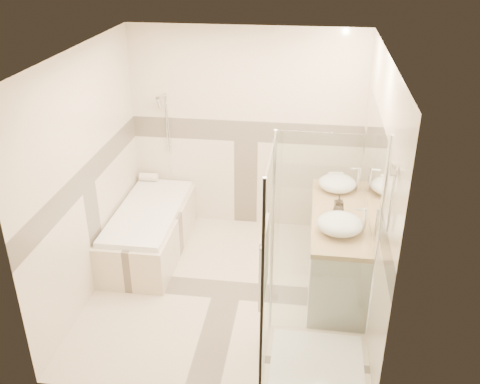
# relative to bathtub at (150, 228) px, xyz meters

# --- Properties ---
(room) EXTENTS (2.82, 3.02, 2.52)m
(room) POSITION_rel_bathtub_xyz_m (1.08, -0.64, 0.95)
(room) COLOR beige
(room) RESTS_ON ground
(bathtub) EXTENTS (0.75, 1.70, 0.56)m
(bathtub) POSITION_rel_bathtub_xyz_m (0.00, 0.00, 0.00)
(bathtub) COLOR beige
(bathtub) RESTS_ON ground
(vanity) EXTENTS (0.58, 1.62, 0.85)m
(vanity) POSITION_rel_bathtub_xyz_m (2.15, -0.35, 0.12)
(vanity) COLOR silver
(vanity) RESTS_ON ground
(shower_enclosure) EXTENTS (0.96, 0.93, 2.04)m
(shower_enclosure) POSITION_rel_bathtub_xyz_m (1.86, -1.62, 0.20)
(shower_enclosure) COLOR beige
(shower_enclosure) RESTS_ON ground
(vessel_sink_near) EXTENTS (0.42, 0.42, 0.17)m
(vessel_sink_near) POSITION_rel_bathtub_xyz_m (2.13, 0.20, 0.63)
(vessel_sink_near) COLOR white
(vessel_sink_near) RESTS_ON vanity
(vessel_sink_far) EXTENTS (0.44, 0.44, 0.18)m
(vessel_sink_far) POSITION_rel_bathtub_xyz_m (2.13, -0.72, 0.63)
(vessel_sink_far) COLOR white
(vessel_sink_far) RESTS_ON vanity
(faucet_near) EXTENTS (0.12, 0.03, 0.29)m
(faucet_near) POSITION_rel_bathtub_xyz_m (2.35, 0.20, 0.71)
(faucet_near) COLOR silver
(faucet_near) RESTS_ON vanity
(faucet_far) EXTENTS (0.11, 0.03, 0.27)m
(faucet_far) POSITION_rel_bathtub_xyz_m (2.35, -0.72, 0.70)
(faucet_far) COLOR silver
(faucet_far) RESTS_ON vanity
(amenity_bottle_a) EXTENTS (0.09, 0.10, 0.19)m
(amenity_bottle_a) POSITION_rel_bathtub_xyz_m (2.13, -0.33, 0.64)
(amenity_bottle_a) COLOR black
(amenity_bottle_a) RESTS_ON vanity
(amenity_bottle_b) EXTENTS (0.13, 0.13, 0.14)m
(amenity_bottle_b) POSITION_rel_bathtub_xyz_m (2.13, -0.37, 0.61)
(amenity_bottle_b) COLOR black
(amenity_bottle_b) RESTS_ON vanity
(folded_towels) EXTENTS (0.19, 0.30, 0.09)m
(folded_towels) POSITION_rel_bathtub_xyz_m (2.13, 0.35, 0.59)
(folded_towels) COLOR white
(folded_towels) RESTS_ON vanity
(rolled_towel) EXTENTS (0.23, 0.10, 0.10)m
(rolled_towel) POSITION_rel_bathtub_xyz_m (-0.21, 0.74, 0.30)
(rolled_towel) COLOR white
(rolled_towel) RESTS_ON bathtub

